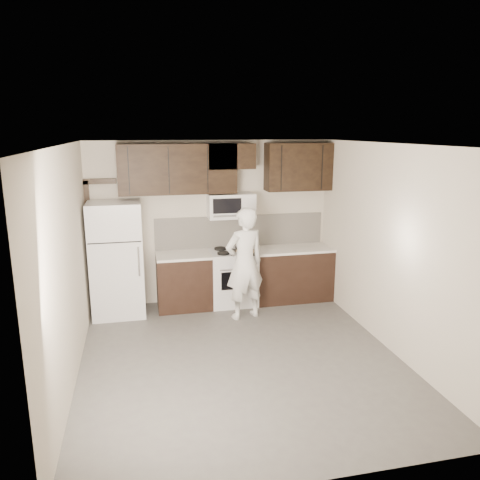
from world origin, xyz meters
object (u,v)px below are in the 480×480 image
object	(u,v)px
stove	(233,277)
refrigerator	(117,259)
microwave	(231,206)
person	(245,264)

from	to	relation	value
stove	refrigerator	bearing A→B (deg)	-178.49
microwave	person	size ratio (longest dim) A/B	0.44
microwave	refrigerator	size ratio (longest dim) A/B	0.42
stove	person	xyz separation A→B (m)	(0.06, -0.63, 0.41)
stove	refrigerator	world-z (taller)	refrigerator
microwave	refrigerator	xyz separation A→B (m)	(-1.85, -0.17, -0.75)
refrigerator	person	world-z (taller)	refrigerator
microwave	person	bearing A→B (deg)	-85.50
microwave	refrigerator	world-z (taller)	microwave
stove	microwave	world-z (taller)	microwave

